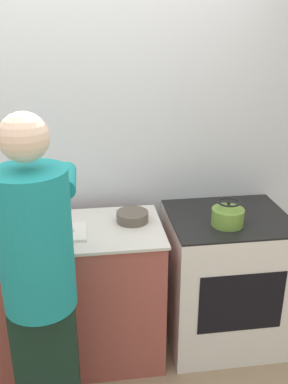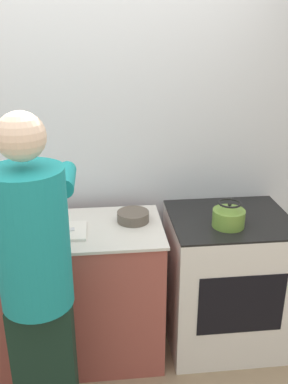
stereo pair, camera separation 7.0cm
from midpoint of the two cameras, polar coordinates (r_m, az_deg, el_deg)
ground_plane at (r=2.90m, az=-6.29°, el=-23.91°), size 12.00×12.00×0.00m
wall_back at (r=2.85m, az=-7.46°, el=5.95°), size 8.00×0.05×2.60m
counter at (r=2.86m, az=-15.31°, el=-13.33°), size 1.77×0.59×0.92m
oven at (r=2.97m, az=11.51°, el=-11.47°), size 0.76×0.65×0.92m
person at (r=2.12m, az=-13.18°, el=-11.00°), size 0.39×0.62×1.73m
cutting_board at (r=2.54m, az=-11.11°, el=-5.27°), size 0.37×0.24×0.02m
knife at (r=2.53m, az=-10.90°, el=-5.10°), size 0.21×0.05×0.01m
kettle at (r=2.61m, az=11.98°, el=-3.17°), size 0.19×0.19×0.16m
bowl_prep at (r=2.63m, az=-0.70°, el=-3.29°), size 0.20×0.20×0.06m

